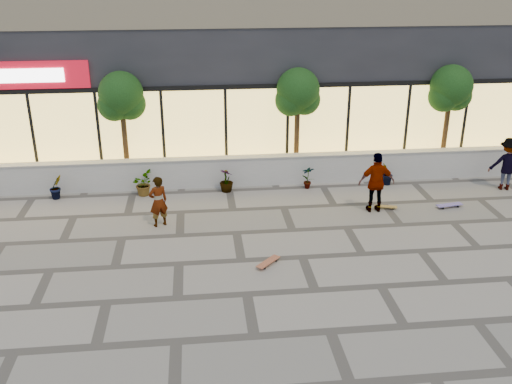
{
  "coord_description": "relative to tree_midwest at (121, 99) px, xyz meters",
  "views": [
    {
      "loc": [
        -1.03,
        -11.5,
        7.39
      ],
      "look_at": [
        0.55,
        3.15,
        1.3
      ],
      "focal_mm": 40.0,
      "sensor_mm": 36.0,
      "label": 1
    }
  ],
  "objects": [
    {
      "name": "skater_right_near",
      "position": [
        7.92,
        -3.36,
        -2.03
      ],
      "size": [
        1.13,
        0.49,
        1.92
      ],
      "primitive_type": "imported",
      "rotation": [
        0.0,
        0.0,
        3.12
      ],
      "color": "silver",
      "rests_on": "ground"
    },
    {
      "name": "retail_building",
      "position": [
        3.5,
        4.79,
        1.26
      ],
      "size": [
        24.0,
        9.17,
        8.5
      ],
      "color": "#232428",
      "rests_on": "ground"
    },
    {
      "name": "ground",
      "position": [
        3.5,
        -7.7,
        -2.99
      ],
      "size": [
        80.0,
        80.0,
        0.0
      ],
      "primitive_type": "plane",
      "color": "gray",
      "rests_on": "ground"
    },
    {
      "name": "skateboard_right_far",
      "position": [
        10.38,
        -3.36,
        -2.9
      ],
      "size": [
        0.89,
        0.36,
        0.1
      ],
      "rotation": [
        0.0,
        0.0,
        0.16
      ],
      "color": "#62559C",
      "rests_on": "ground"
    },
    {
      "name": "shrub_f",
      "position": [
        9.0,
        -1.25,
        -2.58
      ],
      "size": [
        0.55,
        0.57,
        0.81
      ],
      "primitive_type": "imported",
      "rotation": [
        0.0,
        0.0,
        4.1
      ],
      "color": "black",
      "rests_on": "ground"
    },
    {
      "name": "tree_mideast",
      "position": [
        6.0,
        0.0,
        0.0
      ],
      "size": [
        1.6,
        1.5,
        3.92
      ],
      "color": "#4B2F1A",
      "rests_on": "ground"
    },
    {
      "name": "shrub_e",
      "position": [
        6.2,
        -1.25,
        -2.58
      ],
      "size": [
        0.46,
        0.35,
        0.81
      ],
      "primitive_type": "imported",
      "rotation": [
        0.0,
        0.0,
        3.28
      ],
      "color": "black",
      "rests_on": "ground"
    },
    {
      "name": "tree_midwest",
      "position": [
        0.0,
        0.0,
        0.0
      ],
      "size": [
        1.6,
        1.5,
        3.92
      ],
      "color": "#4B2F1A",
      "rests_on": "ground"
    },
    {
      "name": "skater_right_far",
      "position": [
        12.9,
        -2.03,
        -2.08
      ],
      "size": [
        1.31,
        0.98,
        1.82
      ],
      "primitive_type": "imported",
      "rotation": [
        0.0,
        0.0,
        2.86
      ],
      "color": "maroon",
      "rests_on": "ground"
    },
    {
      "name": "planter_wall",
      "position": [
        3.5,
        -0.7,
        -2.46
      ],
      "size": [
        22.0,
        0.42,
        1.04
      ],
      "color": "silver",
      "rests_on": "ground"
    },
    {
      "name": "skateboard_center",
      "position": [
        4.17,
        -6.37,
        -2.9
      ],
      "size": [
        0.71,
        0.73,
        0.1
      ],
      "rotation": [
        0.0,
        0.0,
        0.81
      ],
      "color": "brown",
      "rests_on": "ground"
    },
    {
      "name": "skateboard_right_near",
      "position": [
        8.33,
        -3.23,
        -2.91
      ],
      "size": [
        0.73,
        0.34,
        0.09
      ],
      "rotation": [
        0.0,
        0.0,
        -0.24
      ],
      "color": "olive",
      "rests_on": "ground"
    },
    {
      "name": "shrub_d",
      "position": [
        3.4,
        -1.25,
        -2.58
      ],
      "size": [
        0.64,
        0.64,
        0.81
      ],
      "primitive_type": "imported",
      "rotation": [
        0.0,
        0.0,
        2.46
      ],
      "color": "black",
      "rests_on": "ground"
    },
    {
      "name": "tree_east",
      "position": [
        11.5,
        0.0,
        0.0
      ],
      "size": [
        1.6,
        1.5,
        3.92
      ],
      "color": "#4B2F1A",
      "rests_on": "ground"
    },
    {
      "name": "skater_center",
      "position": [
        1.27,
        -3.7,
        -2.21
      ],
      "size": [
        0.67,
        0.57,
        1.55
      ],
      "primitive_type": "imported",
      "rotation": [
        0.0,
        0.0,
        3.56
      ],
      "color": "white",
      "rests_on": "ground"
    },
    {
      "name": "shrub_c",
      "position": [
        0.6,
        -1.25,
        -2.58
      ],
      "size": [
        0.68,
        0.77,
        0.81
      ],
      "primitive_type": "imported",
      "rotation": [
        0.0,
        0.0,
        1.64
      ],
      "color": "black",
      "rests_on": "ground"
    },
    {
      "name": "shrub_b",
      "position": [
        -2.2,
        -1.25,
        -2.58
      ],
      "size": [
        0.57,
        0.57,
        0.81
      ],
      "primitive_type": "imported",
      "rotation": [
        0.0,
        0.0,
        0.82
      ],
      "color": "black",
      "rests_on": "ground"
    }
  ]
}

